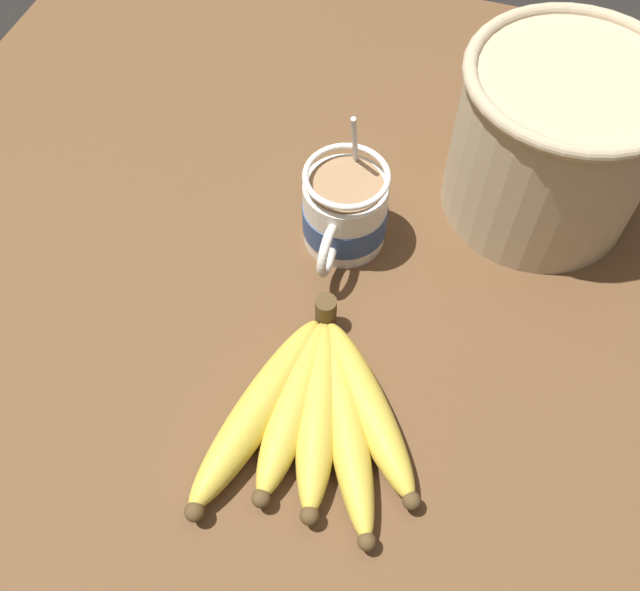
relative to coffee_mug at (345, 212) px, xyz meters
The scene contains 4 objects.
table 7.71cm from the coffee_mug, 12.73° to the right, with size 98.57×98.57×2.80cm.
coffee_mug is the anchor object (origin of this frame).
banana_bunch 20.43cm from the coffee_mug, ahead, with size 22.27×19.08×4.06cm.
woven_basket 21.25cm from the coffee_mug, 121.59° to the left, with size 20.20×20.20×17.05cm.
Camera 1 is at (38.26, 12.63, 60.48)cm, focal length 40.00 mm.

